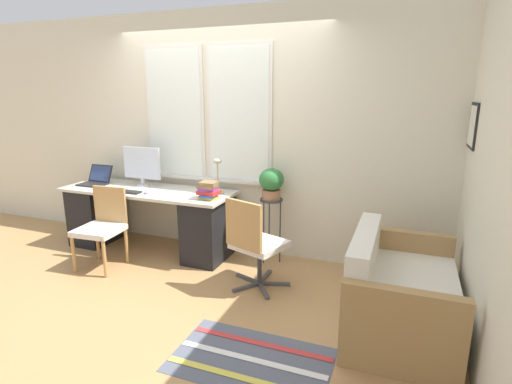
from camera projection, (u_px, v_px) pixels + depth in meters
The scene contains 16 objects.
ground_plane at pixel (193, 270), 4.20m from camera, with size 14.00×14.00×0.00m, color tan.
wall_back_with_window at pixel (221, 134), 4.56m from camera, with size 9.00×0.12×2.70m.
wall_right_with_picture at pixel (484, 157), 2.99m from camera, with size 0.08×9.00×2.70m.
desk at pixel (149, 217), 4.68m from camera, with size 2.03×0.68×0.73m.
laptop at pixel (95, 180), 4.84m from camera, with size 0.32×0.31×0.22m.
monitor at pixel (142, 165), 4.71m from camera, with size 0.50×0.14×0.46m.
keyboard at pixel (127, 192), 4.46m from camera, with size 0.34×0.11×0.02m.
mouse at pixel (146, 193), 4.38m from camera, with size 0.04×0.06×0.03m.
desk_lamp at pixel (218, 171), 4.38m from camera, with size 0.14×0.14×0.39m.
book_stack at pixel (208, 191), 4.17m from camera, with size 0.22×0.20×0.18m.
desk_chair_wooden at pixel (102, 225), 4.21m from camera, with size 0.46×0.47×0.84m.
office_chair_swivel at pixel (255, 242), 3.71m from camera, with size 0.58×0.59×0.89m.
couch_loveseat at pixel (398, 296), 3.10m from camera, with size 0.78×1.24×0.77m.
plant_stand at pixel (271, 208), 4.29m from camera, with size 0.25×0.25×0.71m.
potted_plant at pixel (271, 182), 4.22m from camera, with size 0.26×0.26×0.33m.
floor_rug_striped at pixel (251, 360), 2.79m from camera, with size 1.11×0.68×0.01m.
Camera 1 is at (2.01, -3.38, 1.83)m, focal length 28.00 mm.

